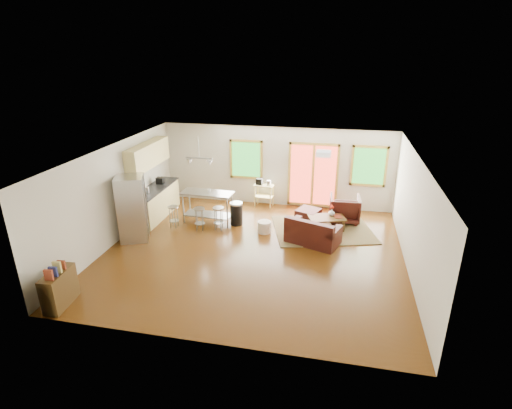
% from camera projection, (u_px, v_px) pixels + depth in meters
% --- Properties ---
extents(floor, '(7.50, 7.00, 0.02)m').
position_uv_depth(floor, '(254.00, 252.00, 10.27)').
color(floor, '#3B2008').
rests_on(floor, ground).
extents(ceiling, '(7.50, 7.00, 0.02)m').
position_uv_depth(ceiling, '(253.00, 153.00, 9.32)').
color(ceiling, silver).
rests_on(ceiling, ground).
extents(back_wall, '(7.50, 0.02, 2.60)m').
position_uv_depth(back_wall, '(276.00, 167.00, 13.00)').
color(back_wall, beige).
rests_on(back_wall, ground).
extents(left_wall, '(0.02, 7.00, 2.60)m').
position_uv_depth(left_wall, '(114.00, 194.00, 10.52)').
color(left_wall, beige).
rests_on(left_wall, ground).
extents(right_wall, '(0.02, 7.00, 2.60)m').
position_uv_depth(right_wall, '(415.00, 218.00, 9.07)').
color(right_wall, beige).
rests_on(right_wall, ground).
extents(front_wall, '(7.50, 0.02, 2.60)m').
position_uv_depth(front_wall, '(208.00, 281.00, 6.60)').
color(front_wall, beige).
rests_on(front_wall, ground).
extents(window_left, '(1.10, 0.05, 1.30)m').
position_uv_depth(window_left, '(246.00, 159.00, 13.07)').
color(window_left, '#1F6220').
rests_on(window_left, back_wall).
extents(french_doors, '(1.60, 0.05, 2.10)m').
position_uv_depth(french_doors, '(313.00, 175.00, 12.79)').
color(french_doors, red).
rests_on(french_doors, back_wall).
extents(window_right, '(1.10, 0.05, 1.30)m').
position_uv_depth(window_right, '(369.00, 166.00, 12.32)').
color(window_right, '#1F6220').
rests_on(window_right, back_wall).
extents(rug, '(3.21, 2.78, 0.03)m').
position_uv_depth(rug, '(323.00, 229.00, 11.52)').
color(rug, '#425F3A').
rests_on(rug, floor).
extents(loveseat, '(1.55, 1.19, 0.73)m').
position_uv_depth(loveseat, '(312.00, 233.00, 10.63)').
color(loveseat, black).
rests_on(loveseat, floor).
extents(coffee_table, '(1.16, 0.90, 0.41)m').
position_uv_depth(coffee_table, '(327.00, 219.00, 11.40)').
color(coffee_table, '#3B2910').
rests_on(coffee_table, floor).
extents(armchair, '(0.91, 0.86, 0.89)m').
position_uv_depth(armchair, '(345.00, 207.00, 11.95)').
color(armchair, black).
rests_on(armchair, floor).
extents(ottoman, '(0.80, 0.80, 0.41)m').
position_uv_depth(ottoman, '(308.00, 216.00, 11.97)').
color(ottoman, black).
rests_on(ottoman, floor).
extents(pouf, '(0.50, 0.50, 0.33)m').
position_uv_depth(pouf, '(264.00, 227.00, 11.32)').
color(pouf, beige).
rests_on(pouf, floor).
extents(vase, '(0.24, 0.24, 0.32)m').
position_uv_depth(vase, '(332.00, 212.00, 11.46)').
color(vase, silver).
rests_on(vase, coffee_table).
extents(book, '(0.22, 0.07, 0.30)m').
position_uv_depth(book, '(334.00, 212.00, 11.35)').
color(book, maroon).
rests_on(book, coffee_table).
extents(cabinets, '(0.64, 2.24, 2.30)m').
position_uv_depth(cabinets, '(154.00, 188.00, 12.16)').
color(cabinets, '#D2C072').
rests_on(cabinets, floor).
extents(refrigerator, '(0.93, 0.92, 1.79)m').
position_uv_depth(refrigerator, '(132.00, 208.00, 10.68)').
color(refrigerator, '#B7BABC').
rests_on(refrigerator, floor).
extents(island, '(1.54, 0.67, 0.96)m').
position_uv_depth(island, '(208.00, 202.00, 11.80)').
color(island, '#B7BABC').
rests_on(island, floor).
extents(cup, '(0.13, 0.10, 0.12)m').
position_uv_depth(cup, '(209.00, 190.00, 11.72)').
color(cup, silver).
rests_on(cup, island).
extents(bar_stool_a, '(0.32, 0.32, 0.64)m').
position_uv_depth(bar_stool_a, '(173.00, 212.00, 11.56)').
color(bar_stool_a, '#B7BABC').
rests_on(bar_stool_a, floor).
extents(bar_stool_b, '(0.37, 0.37, 0.67)m').
position_uv_depth(bar_stool_b, '(199.00, 214.00, 11.35)').
color(bar_stool_b, '#B7BABC').
rests_on(bar_stool_b, floor).
extents(bar_stool_c, '(0.34, 0.34, 0.68)m').
position_uv_depth(bar_stool_c, '(218.00, 213.00, 11.39)').
color(bar_stool_c, '#B7BABC').
rests_on(bar_stool_c, floor).
extents(trash_can, '(0.40, 0.40, 0.69)m').
position_uv_depth(trash_can, '(237.00, 213.00, 11.77)').
color(trash_can, black).
rests_on(trash_can, floor).
extents(kitchen_cart, '(0.66, 0.46, 0.95)m').
position_uv_depth(kitchen_cart, '(263.00, 188.00, 13.03)').
color(kitchen_cart, '#D2C072').
rests_on(kitchen_cart, floor).
extents(bookshelf, '(0.41, 0.87, 1.00)m').
position_uv_depth(bookshelf, '(59.00, 288.00, 8.02)').
color(bookshelf, '#3B2910').
rests_on(bookshelf, floor).
extents(ceiling_flush, '(0.35, 0.35, 0.12)m').
position_uv_depth(ceiling_flush, '(324.00, 154.00, 9.59)').
color(ceiling_flush, white).
rests_on(ceiling_flush, ceiling).
extents(pendant_light, '(0.80, 0.18, 0.79)m').
position_uv_depth(pendant_light, '(199.00, 162.00, 11.31)').
color(pendant_light, gray).
rests_on(pendant_light, ceiling).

